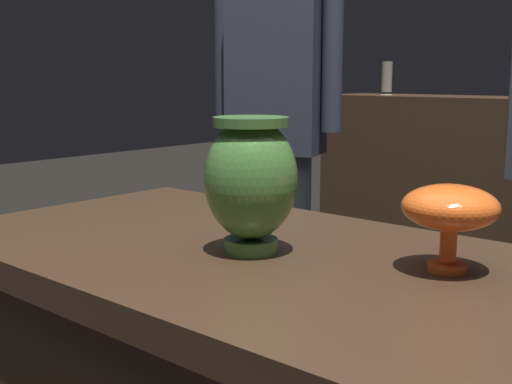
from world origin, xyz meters
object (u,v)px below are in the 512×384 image
object	(u,v)px
vase_centerpiece	(251,179)
shelf_vase_far_left	(387,79)
visitor_near_left	(276,108)
vase_tall_behind	(450,210)

from	to	relation	value
vase_centerpiece	shelf_vase_far_left	distance (m)	2.46
shelf_vase_far_left	visitor_near_left	distance (m)	1.24
shelf_vase_far_left	visitor_near_left	xyz separation A→B (m)	(0.26, -1.21, -0.09)
vase_tall_behind	visitor_near_left	world-z (taller)	visitor_near_left
vase_tall_behind	visitor_near_left	xyz separation A→B (m)	(-1.07, 0.90, 0.08)
vase_tall_behind	shelf_vase_far_left	size ratio (longest dim) A/B	0.85
vase_centerpiece	shelf_vase_far_left	bearing A→B (deg)	114.96
shelf_vase_far_left	visitor_near_left	world-z (taller)	visitor_near_left
shelf_vase_far_left	vase_centerpiece	bearing A→B (deg)	-65.04
vase_centerpiece	vase_tall_behind	bearing A→B (deg)	20.66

